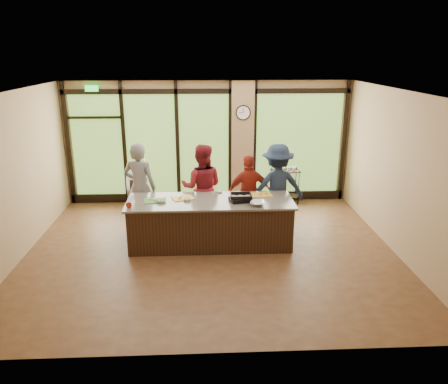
{
  "coord_description": "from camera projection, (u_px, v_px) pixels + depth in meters",
  "views": [
    {
      "loc": [
        -0.12,
        -7.65,
        3.66
      ],
      "look_at": [
        0.27,
        0.4,
        1.05
      ],
      "focal_mm": 35.0,
      "sensor_mm": 36.0,
      "label": 1
    }
  ],
  "objects": [
    {
      "name": "ceiling",
      "position": [
        209.0,
        91.0,
        7.47
      ],
      "size": [
        7.0,
        7.0,
        0.0
      ],
      "primitive_type": "plane",
      "rotation": [
        3.14,
        0.0,
        0.0
      ],
      "color": "white",
      "rests_on": "back_wall"
    },
    {
      "name": "prep_bowl_near",
      "position": [
        161.0,
        201.0,
        8.29
      ],
      "size": [
        0.2,
        0.2,
        0.05
      ],
      "primitive_type": "imported",
      "rotation": [
        0.0,
        0.0,
        0.16
      ],
      "color": "white",
      "rests_on": "countertop"
    },
    {
      "name": "flower_vase",
      "position": [
        136.0,
        172.0,
        10.26
      ],
      "size": [
        0.3,
        0.3,
        0.24
      ],
      "primitive_type": "imported",
      "rotation": [
        0.0,
        0.0,
        0.34
      ],
      "color": "olive",
      "rests_on": "flower_stand"
    },
    {
      "name": "roasting_pan",
      "position": [
        241.0,
        199.0,
        8.35
      ],
      "size": [
        0.47,
        0.4,
        0.07
      ],
      "primitive_type": "cube",
      "rotation": [
        0.0,
        0.0,
        0.25
      ],
      "color": "black",
      "rests_on": "countertop"
    },
    {
      "name": "cook_left",
      "position": [
        140.0,
        187.0,
        9.1
      ],
      "size": [
        0.79,
        0.63,
        1.9
      ],
      "primitive_type": "imported",
      "rotation": [
        0.0,
        0.0,
        2.86
      ],
      "color": "slate",
      "rests_on": "floor"
    },
    {
      "name": "countertop",
      "position": [
        210.0,
        201.0,
        8.41
      ],
      "size": [
        3.2,
        1.1,
        0.04
      ],
      "primitive_type": "cube",
      "color": "slate",
      "rests_on": "island_base"
    },
    {
      "name": "cook_right",
      "position": [
        277.0,
        187.0,
        9.21
      ],
      "size": [
        1.26,
        0.82,
        1.85
      ],
      "primitive_type": "imported",
      "rotation": [
        0.0,
        0.0,
        3.26
      ],
      "color": "#1C273E",
      "rests_on": "floor"
    },
    {
      "name": "mixing_bowl",
      "position": [
        257.0,
        203.0,
        8.12
      ],
      "size": [
        0.31,
        0.31,
        0.07
      ],
      "primitive_type": "imported",
      "rotation": [
        0.0,
        0.0,
        -0.08
      ],
      "color": "silver",
      "rests_on": "countertop"
    },
    {
      "name": "right_wall",
      "position": [
        399.0,
        173.0,
        8.1
      ],
      "size": [
        0.0,
        6.0,
        6.0
      ],
      "primitive_type": "plane",
      "rotation": [
        1.57,
        0.0,
        -1.57
      ],
      "color": "tan",
      "rests_on": "floor"
    },
    {
      "name": "cutting_board_right",
      "position": [
        261.0,
        195.0,
        8.72
      ],
      "size": [
        0.45,
        0.35,
        0.01
      ],
      "primitive_type": "cube",
      "rotation": [
        0.0,
        0.0,
        0.1
      ],
      "color": "gold",
      "rests_on": "countertop"
    },
    {
      "name": "cutting_board_left",
      "position": [
        155.0,
        201.0,
        8.36
      ],
      "size": [
        0.45,
        0.36,
        0.01
      ],
      "primitive_type": "cube",
      "rotation": [
        0.0,
        0.0,
        0.09
      ],
      "color": "#3D822F",
      "rests_on": "countertop"
    },
    {
      "name": "cook_midright",
      "position": [
        249.0,
        193.0,
        9.16
      ],
      "size": [
        1.0,
        0.54,
        1.63
      ],
      "primitive_type": "imported",
      "rotation": [
        0.0,
        0.0,
        3.29
      ],
      "color": "maroon",
      "rests_on": "floor"
    },
    {
      "name": "cutting_board_center",
      "position": [
        183.0,
        198.0,
        8.51
      ],
      "size": [
        0.49,
        0.43,
        0.01
      ],
      "primitive_type": "cube",
      "rotation": [
        0.0,
        0.0,
        0.36
      ],
      "color": "gold",
      "rests_on": "countertop"
    },
    {
      "name": "wall_clock",
      "position": [
        243.0,
        113.0,
        10.47
      ],
      "size": [
        0.36,
        0.04,
        0.36
      ],
      "color": "black",
      "rests_on": "window_wall"
    },
    {
      "name": "back_wall",
      "position": [
        208.0,
        143.0,
        10.79
      ],
      "size": [
        7.0,
        0.0,
        7.0
      ],
      "primitive_type": "plane",
      "rotation": [
        1.57,
        0.0,
        0.0
      ],
      "color": "tan",
      "rests_on": "floor"
    },
    {
      "name": "island_base",
      "position": [
        210.0,
        223.0,
        8.55
      ],
      "size": [
        3.1,
        1.0,
        0.88
      ],
      "primitive_type": "cube",
      "color": "black",
      "rests_on": "floor"
    },
    {
      "name": "flower_stand",
      "position": [
        137.0,
        194.0,
        10.42
      ],
      "size": [
        0.53,
        0.53,
        0.82
      ],
      "primitive_type": "cube",
      "rotation": [
        0.0,
        0.0,
        0.37
      ],
      "color": "black",
      "rests_on": "floor"
    },
    {
      "name": "window_wall",
      "position": [
        215.0,
        147.0,
        10.78
      ],
      "size": [
        6.9,
        0.12,
        3.0
      ],
      "color": "tan",
      "rests_on": "floor"
    },
    {
      "name": "red_ramekin",
      "position": [
        129.0,
        205.0,
        7.99
      ],
      "size": [
        0.12,
        0.12,
        0.09
      ],
      "primitive_type": "imported",
      "rotation": [
        0.0,
        0.0,
        0.05
      ],
      "color": "#A52210",
      "rests_on": "countertop"
    },
    {
      "name": "bar_cart",
      "position": [
        285.0,
        181.0,
        10.88
      ],
      "size": [
        0.73,
        0.49,
        0.94
      ],
      "rotation": [
        0.0,
        0.0,
        0.15
      ],
      "color": "black",
      "rests_on": "floor"
    },
    {
      "name": "prep_bowl_mid",
      "position": [
        187.0,
        199.0,
        8.38
      ],
      "size": [
        0.18,
        0.18,
        0.05
      ],
      "primitive_type": "imported",
      "rotation": [
        0.0,
        0.0,
        0.3
      ],
      "color": "white",
      "rests_on": "countertop"
    },
    {
      "name": "prep_bowl_far",
      "position": [
        220.0,
        192.0,
        8.87
      ],
      "size": [
        0.15,
        0.15,
        0.03
      ],
      "primitive_type": "imported",
      "rotation": [
        0.0,
        0.0,
        0.4
      ],
      "color": "white",
      "rests_on": "countertop"
    },
    {
      "name": "cook_midleft",
      "position": [
        202.0,
        187.0,
        9.19
      ],
      "size": [
        0.97,
        0.8,
        1.85
      ],
      "primitive_type": "imported",
      "rotation": [
        0.0,
        0.0,
        3.03
      ],
      "color": "maroon",
      "rests_on": "floor"
    },
    {
      "name": "floor",
      "position": [
        211.0,
        251.0,
        8.4
      ],
      "size": [
        7.0,
        7.0,
        0.0
      ],
      "primitive_type": "plane",
      "color": "#4C2E1B",
      "rests_on": "ground"
    },
    {
      "name": "left_wall",
      "position": [
        14.0,
        178.0,
        7.78
      ],
      "size": [
        0.0,
        6.0,
        6.0
      ],
      "primitive_type": "plane",
      "rotation": [
        1.57,
        0.0,
        1.57
      ],
      "color": "tan",
      "rests_on": "floor"
    }
  ]
}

